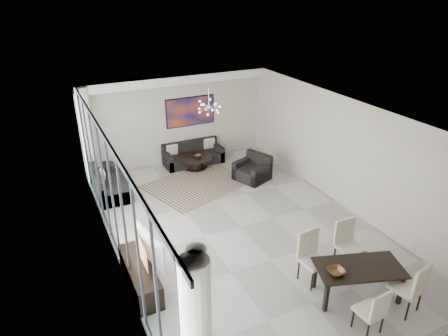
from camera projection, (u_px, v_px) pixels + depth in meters
room_shell at (258, 170)px, 9.42m from camera, size 6.00×9.00×2.90m
window_wall at (117, 200)px, 8.10m from camera, size 0.37×8.95×2.90m
soffit at (176, 80)px, 12.18m from camera, size 5.98×0.40×0.26m
painting at (190, 112)px, 12.99m from camera, size 1.68×0.04×0.98m
chandelier at (209, 107)px, 11.01m from camera, size 0.66×0.66×0.71m
rug at (197, 184)px, 11.93m from camera, size 3.29×2.88×0.01m
coffee_table at (195, 162)px, 12.88m from camera, size 1.08×1.08×0.38m
bowl_coffee at (198, 156)px, 12.77m from camera, size 0.25×0.25×0.08m
sofa_main at (193, 156)px, 13.21m from camera, size 1.94×0.79×0.70m
loveseat at (110, 186)px, 11.22m from camera, size 0.88×1.57×0.78m
armchair at (253, 171)px, 12.14m from camera, size 1.14×1.16×0.76m
side_table at (108, 168)px, 12.15m from camera, size 0.37×0.37×0.51m
tv_console at (140, 276)px, 7.83m from camera, size 0.47×1.66×0.52m
television at (145, 249)px, 7.67m from camera, size 0.36×1.11×0.64m
dining_table at (359, 271)px, 7.47m from camera, size 1.79×1.28×0.67m
dining_chair_sw at (374, 310)px, 6.65m from camera, size 0.45×0.45×0.93m
dining_chair_se at (413, 285)px, 7.05m from camera, size 0.59×0.59×1.09m
dining_chair_nw at (311, 253)px, 7.89m from camera, size 0.55×0.55×1.10m
dining_chair_ne at (347, 240)px, 8.29m from camera, size 0.51×0.51×1.07m
bowl_dining at (336, 271)px, 7.26m from camera, size 0.32×0.32×0.08m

